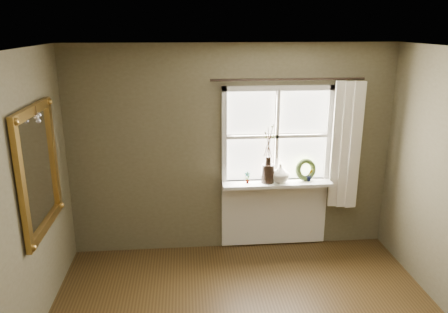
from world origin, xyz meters
TOP-DOWN VIEW (x-y plane):
  - ceiling at (0.00, 0.00)m, footprint 4.50×4.50m
  - wall_back at (0.00, 2.30)m, footprint 4.00×0.10m
  - window_frame at (0.55, 2.23)m, footprint 1.36×0.06m
  - window_sill at (0.55, 2.12)m, footprint 1.36×0.26m
  - window_apron at (0.55, 2.23)m, footprint 1.36×0.04m
  - dark_jug at (0.43, 2.12)m, footprint 0.20×0.20m
  - cream_vase at (0.58, 2.12)m, footprint 0.30×0.30m
  - wreath at (0.92, 2.16)m, footprint 0.31×0.20m
  - potted_plant_left at (0.18, 2.12)m, footprint 0.08×0.05m
  - potted_plant_right at (0.96, 2.12)m, footprint 0.10×0.08m
  - curtain at (1.39, 2.13)m, footprint 0.36×0.12m
  - curtain_rod at (0.65, 2.17)m, footprint 1.84×0.03m
  - gilt_mirror at (-1.96, 1.17)m, footprint 0.10×1.03m

SIDE VIEW (x-z plane):
  - window_apron at x=0.55m, z-range 0.02..0.90m
  - window_sill at x=0.55m, z-range 0.88..0.92m
  - potted_plant_left at x=0.18m, z-range 0.92..1.07m
  - potted_plant_right at x=0.96m, z-range 0.92..1.08m
  - wreath at x=0.92m, z-range 0.88..1.17m
  - cream_vase at x=0.58m, z-range 0.92..1.15m
  - dark_jug at x=0.43m, z-range 0.92..1.15m
  - wall_back at x=0.00m, z-range 0.00..2.60m
  - curtain at x=1.39m, z-range 0.57..2.16m
  - window_frame at x=0.55m, z-range 0.86..2.10m
  - gilt_mirror at x=-1.96m, z-range 0.87..2.09m
  - curtain_rod at x=0.65m, z-range 2.16..2.20m
  - ceiling at x=0.00m, z-range 2.60..2.60m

